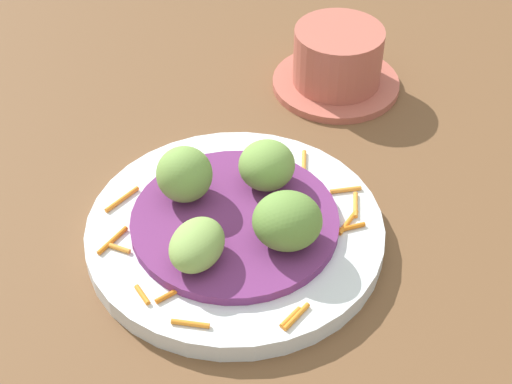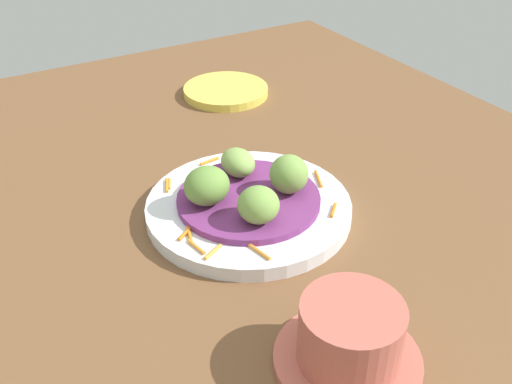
{
  "view_description": "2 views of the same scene",
  "coord_description": "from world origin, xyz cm",
  "views": [
    {
      "loc": [
        38.9,
        9.93,
        50.06
      ],
      "look_at": [
        -7.05,
        -2.59,
        6.21
      ],
      "focal_mm": 54.93,
      "sensor_mm": 36.0,
      "label": 1
    },
    {
      "loc": [
        -56.32,
        25.29,
        44.09
      ],
      "look_at": [
        -5.46,
        -4.82,
        5.07
      ],
      "focal_mm": 41.28,
      "sensor_mm": 36.0,
      "label": 2
    }
  ],
  "objects": [
    {
      "name": "main_plate",
      "position": [
        -5.23,
        -3.91,
        2.89
      ],
      "size": [
        25.01,
        25.01,
        1.79
      ],
      "primitive_type": "cylinder",
      "color": "silver",
      "rests_on": "table_surface"
    },
    {
      "name": "table_surface",
      "position": [
        0.0,
        0.0,
        1.0
      ],
      "size": [
        110.0,
        110.0,
        2.0
      ],
      "primitive_type": "cube",
      "color": "brown",
      "rests_on": "ground"
    },
    {
      "name": "carrot_garnish",
      "position": [
        -4.26,
        -2.99,
        3.99
      ],
      "size": [
        21.95,
        21.73,
        0.4
      ],
      "color": "orange",
      "rests_on": "main_plate"
    },
    {
      "name": "guac_scoop_center",
      "position": [
        -0.46,
        -5.39,
        6.27
      ],
      "size": [
        5.78,
        4.62,
        3.23
      ],
      "primitive_type": "ellipsoid",
      "rotation": [
        0.0,
        0.0,
        1.47
      ],
      "color": "#84A851",
      "rests_on": "cabbage_bed"
    },
    {
      "name": "side_plate_small",
      "position": [
        27.6,
        -18.32,
        2.7
      ],
      "size": [
        14.57,
        14.57,
        1.39
      ],
      "primitive_type": "cylinder",
      "color": "#E0CC4C",
      "rests_on": "table_surface"
    },
    {
      "name": "guac_scoop_right",
      "position": [
        -3.75,
        0.85,
        6.9
      ],
      "size": [
        6.68,
        6.9,
        4.49
      ],
      "primitive_type": "ellipsoid",
      "rotation": [
        0.0,
        0.0,
        5.03
      ],
      "color": "olive",
      "rests_on": "cabbage_bed"
    },
    {
      "name": "cabbage_bed",
      "position": [
        -5.23,
        -3.91,
        4.22
      ],
      "size": [
        17.37,
        17.37,
        0.87
      ],
      "primitive_type": "cylinder",
      "color": "#702D6B",
      "rests_on": "main_plate"
    },
    {
      "name": "guac_scoop_left",
      "position": [
        -6.7,
        -8.68,
        7.05
      ],
      "size": [
        6.66,
        6.66,
        4.79
      ],
      "primitive_type": "ellipsoid",
      "rotation": [
        0.0,
        0.0,
        0.82
      ],
      "color": "#759E47",
      "rests_on": "cabbage_bed"
    },
    {
      "name": "guac_scoop_back",
      "position": [
        -9.99,
        -2.44,
        6.73
      ],
      "size": [
        6.45,
        6.4,
        4.16
      ],
      "primitive_type": "ellipsoid",
      "rotation": [
        0.0,
        0.0,
        2.71
      ],
      "color": "#759E47",
      "rests_on": "cabbage_bed"
    },
    {
      "name": "terracotta_bowl",
      "position": [
        -29.7,
        0.2,
        5.04
      ],
      "size": [
        13.4,
        13.4,
        6.78
      ],
      "color": "#B75B4C",
      "rests_on": "table_surface"
    }
  ]
}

